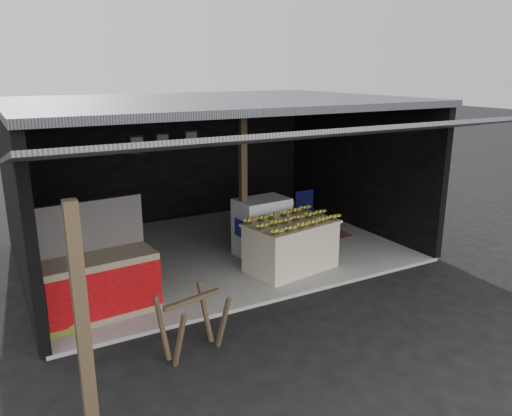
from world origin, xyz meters
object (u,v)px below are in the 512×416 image
neighbor_stall (100,282)px  water_barrel (326,243)px  banana_table (291,246)px  white_crate (262,227)px  sawhorse (193,319)px  plastic_chair (307,209)px

neighbor_stall → water_barrel: size_ratio=3.74×
banana_table → neighbor_stall: size_ratio=1.05×
banana_table → white_crate: (-0.07, 0.92, 0.11)m
neighbor_stall → banana_table: bearing=-2.8°
neighbor_stall → water_barrel: 4.39m
banana_table → water_barrel: banana_table is taller
neighbor_stall → sawhorse: bearing=-67.8°
white_crate → water_barrel: bearing=-34.8°
banana_table → neighbor_stall: (-3.37, -0.09, 0.06)m
water_barrel → plastic_chair: 1.29m
neighbor_stall → white_crate: bearing=12.7°
banana_table → plastic_chair: plastic_chair is taller
neighbor_stall → water_barrel: bearing=0.7°
white_crate → plastic_chair: 1.54m
banana_table → plastic_chair: 2.02m
white_crate → sawhorse: white_crate is taller
water_barrel → white_crate: bearing=149.7°
sawhorse → water_barrel: 4.09m
white_crate → plastic_chair: (1.44, 0.56, 0.01)m
water_barrel → neighbor_stall: bearing=-174.9°
water_barrel → sawhorse: bearing=-151.0°
sawhorse → plastic_chair: 5.05m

